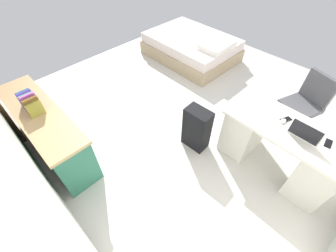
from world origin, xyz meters
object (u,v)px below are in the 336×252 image
at_px(office_chair, 302,107).
at_px(suitcase_black, 197,129).
at_px(cell_phone_near_laptop, 328,143).
at_px(cell_phone_by_mouse, 286,120).
at_px(figurine_small, 22,93).
at_px(computer_mouse, 283,121).
at_px(bed, 191,47).
at_px(desk, 279,147).
at_px(laptop, 305,133).
at_px(credenza, 49,132).

height_order(office_chair, suitcase_black, office_chair).
distance_m(cell_phone_near_laptop, cell_phone_by_mouse, 0.49).
bearing_deg(cell_phone_near_laptop, figurine_small, 25.84).
distance_m(computer_mouse, figurine_small, 3.32).
bearing_deg(cell_phone_near_laptop, suitcase_black, 13.84).
height_order(bed, suitcase_black, suitcase_black).
relative_size(desk, cell_phone_near_laptop, 10.67).
relative_size(bed, laptop, 6.11).
distance_m(office_chair, computer_mouse, 0.96).
bearing_deg(credenza, cell_phone_near_laptop, -143.30).
distance_m(cell_phone_near_laptop, figurine_small, 3.75).
bearing_deg(bed, office_chair, 169.12).
relative_size(suitcase_black, computer_mouse, 6.71).
bearing_deg(office_chair, figurine_small, 47.55).
height_order(credenza, laptop, laptop).
height_order(bed, cell_phone_near_laptop, cell_phone_near_laptop).
height_order(computer_mouse, figurine_small, figurine_small).
bearing_deg(laptop, computer_mouse, -9.98).
relative_size(bed, cell_phone_by_mouse, 14.10).
bearing_deg(figurine_small, suitcase_black, -139.61).
xyz_separation_m(desk, cell_phone_by_mouse, (0.10, -0.09, 0.37)).
bearing_deg(office_chair, cell_phone_near_laptop, 119.88).
relative_size(laptop, cell_phone_by_mouse, 2.31).
bearing_deg(desk, office_chair, -83.40).
relative_size(credenza, figurine_small, 16.36).
distance_m(desk, laptop, 0.44).
height_order(desk, credenza, desk).
distance_m(office_chair, laptop, 1.05).
bearing_deg(credenza, office_chair, -127.69).
bearing_deg(suitcase_black, credenza, 45.31).
height_order(desk, office_chair, office_chair).
distance_m(suitcase_black, cell_phone_near_laptop, 1.52).
height_order(suitcase_black, figurine_small, figurine_small).
xyz_separation_m(credenza, computer_mouse, (-2.24, -2.00, 0.40)).
bearing_deg(computer_mouse, cell_phone_near_laptop, -174.78).
xyz_separation_m(bed, suitcase_black, (-1.73, 1.88, 0.09)).
distance_m(credenza, cell_phone_by_mouse, 3.07).
bearing_deg(computer_mouse, cell_phone_by_mouse, -98.44).
bearing_deg(cell_phone_by_mouse, desk, 160.06).
bearing_deg(bed, computer_mouse, 151.75).
bearing_deg(bed, suitcase_black, 132.63).
relative_size(laptop, cell_phone_near_laptop, 2.31).
bearing_deg(cell_phone_by_mouse, figurine_small, 60.32).
height_order(suitcase_black, cell_phone_near_laptop, cell_phone_near_laptop).
bearing_deg(bed, cell_phone_by_mouse, 152.89).
height_order(credenza, cell_phone_by_mouse, cell_phone_by_mouse).
distance_m(office_chair, figurine_small, 3.95).
bearing_deg(cell_phone_near_laptop, computer_mouse, -2.85).
distance_m(laptop, cell_phone_by_mouse, 0.27).
xyz_separation_m(laptop, figurine_small, (2.91, 1.96, -0.00)).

